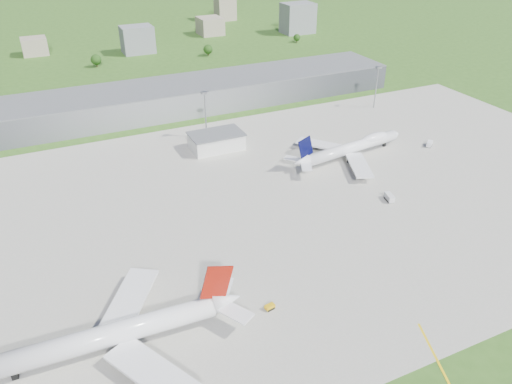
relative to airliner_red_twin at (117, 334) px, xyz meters
name	(u,v)px	position (x,y,z in m)	size (l,w,h in m)	color
ground	(170,119)	(63.11, 163.44, -5.51)	(1400.00, 1400.00, 0.00)	#31571B
apron	(268,203)	(73.11, 53.44, -5.47)	(360.00, 190.00, 0.08)	gray
terminal	(162,99)	(63.11, 178.44, 1.99)	(300.00, 42.00, 15.00)	slate
ops_building	(216,142)	(73.11, 113.44, -1.51)	(26.00, 16.00, 8.00)	silver
mast_center	(205,107)	(73.11, 128.44, 12.20)	(3.50, 2.00, 25.90)	gray
mast_east	(377,80)	(183.11, 128.44, 12.20)	(3.50, 2.00, 25.90)	gray
airliner_red_twin	(117,334)	(0.00, 0.00, 0.00)	(75.35, 58.73, 20.68)	silver
airliner_blue_quad	(352,148)	(130.56, 76.10, -0.54)	(68.37, 53.20, 17.87)	silver
tug_yellow	(270,307)	(45.35, -3.92, -4.67)	(3.35, 2.27, 1.59)	#E0A70D
van_white_near	(389,198)	(120.50, 33.59, -4.07)	(3.80, 6.17, 2.87)	silver
van_white_far	(430,144)	(174.34, 69.25, -4.18)	(5.56, 5.06, 2.64)	white
bldg_cw	(35,46)	(3.11, 353.44, 1.49)	(20.00, 18.00, 14.00)	gray
bldg_c	(137,40)	(83.11, 323.44, 5.49)	(26.00, 20.00, 22.00)	slate
bldg_ce	(210,26)	(163.11, 363.44, 2.49)	(22.00, 24.00, 16.00)	gray
bldg_e	(298,18)	(243.11, 333.44, 8.49)	(30.00, 22.00, 28.00)	slate
bldg_tall_e	(225,3)	(203.11, 423.44, 12.49)	(20.00, 18.00, 36.00)	gray
tree_c	(96,60)	(43.11, 293.44, 0.33)	(8.10, 8.10, 9.90)	#382314
tree_e	(208,49)	(133.11, 288.44, 0.00)	(7.65, 7.65, 9.35)	#382314
tree_far_e	(297,37)	(223.11, 298.44, -0.98)	(6.30, 6.30, 7.70)	#382314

